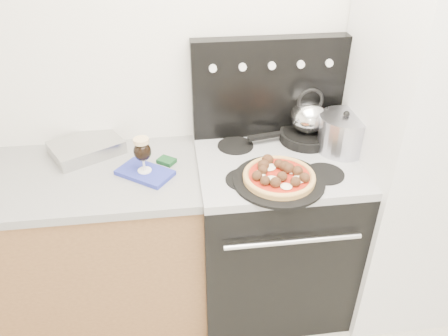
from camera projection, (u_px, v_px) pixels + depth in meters
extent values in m
cube|color=white|center=(251.00, 69.00, 2.16)|extent=(3.50, 0.01, 2.50)
cube|color=brown|center=(60.00, 252.00, 2.24)|extent=(1.45, 0.60, 0.86)
cube|color=gray|center=(40.00, 180.00, 2.00)|extent=(1.48, 0.63, 0.04)
cube|color=black|center=(272.00, 235.00, 2.34)|extent=(0.76, 0.65, 0.88)
cube|color=#ADADB2|center=(277.00, 163.00, 2.08)|extent=(0.76, 0.65, 0.04)
cube|color=black|center=(268.00, 88.00, 2.16)|extent=(0.76, 0.08, 0.50)
cube|color=silver|center=(421.00, 147.00, 2.11)|extent=(0.64, 0.68, 1.90)
cube|color=silver|center=(86.00, 147.00, 2.14)|extent=(0.40, 0.36, 0.06)
cube|color=#2933A2|center=(145.00, 173.00, 1.99)|extent=(0.28, 0.26, 0.02)
cylinder|color=black|center=(279.00, 181.00, 1.91)|extent=(0.50, 0.50, 0.01)
cylinder|color=black|center=(306.00, 136.00, 2.21)|extent=(0.32, 0.32, 0.05)
cylinder|color=#B3B3C0|center=(343.00, 134.00, 2.10)|extent=(0.24, 0.24, 0.17)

